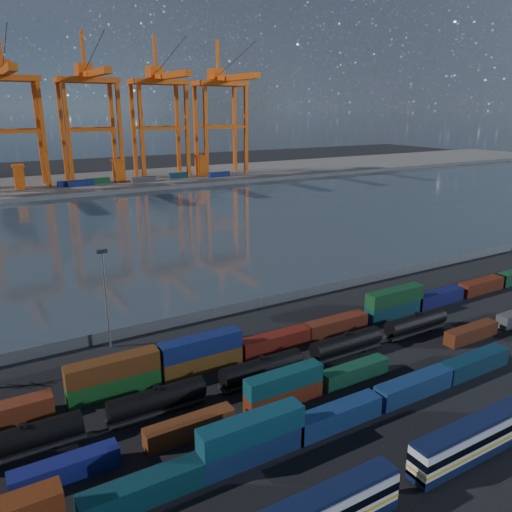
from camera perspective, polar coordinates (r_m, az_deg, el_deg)
ground at (r=78.15m, az=11.47°, el=-12.56°), size 700.00×700.00×0.00m
harbor_water at (r=166.19m, az=-13.21°, el=3.09°), size 700.00×700.00×0.00m
far_quay at (r=266.66m, az=-20.14°, el=7.72°), size 700.00×70.00×2.00m
container_row_south at (r=65.06m, az=9.85°, el=-16.93°), size 139.60×2.53×5.40m
container_row_mid at (r=78.86m, az=14.92°, el=-11.34°), size 140.31×2.25×4.80m
container_row_north at (r=79.36m, az=-0.57°, el=-10.02°), size 142.23×2.55×5.43m
tanker_string at (r=69.50m, az=-4.99°, el=-14.33°), size 90.46×2.78×3.99m
waterfront_fence at (r=98.05m, az=0.59°, el=-5.33°), size 160.12×0.12×2.20m
yard_light_mast at (r=82.80m, az=-16.79°, el=-4.16°), size 1.60×0.40×16.60m
gantry_cranes at (r=256.15m, az=-22.55°, el=16.90°), size 202.74×53.27×72.14m
quay_containers at (r=250.38m, az=-22.04°, el=7.54°), size 172.58×10.99×2.60m
straddle_carriers at (r=255.59m, az=-20.42°, el=8.90°), size 140.00×7.00×11.10m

